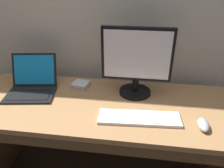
# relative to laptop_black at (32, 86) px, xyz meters

# --- Properties ---
(desk) EXTENTS (1.71, 0.66, 0.78)m
(desk) POSITION_rel_laptop_black_xyz_m (0.47, -0.08, -0.24)
(desk) COLOR #A87A4C
(desk) RESTS_ON ground
(laptop_black) EXTENTS (0.36, 0.35, 0.23)m
(laptop_black) POSITION_rel_laptop_black_xyz_m (0.00, 0.00, 0.00)
(laptop_black) COLOR black
(laptop_black) RESTS_ON desk
(external_monitor) EXTENTS (0.45, 0.21, 0.46)m
(external_monitor) POSITION_rel_laptop_black_xyz_m (0.70, 0.07, 0.19)
(external_monitor) COLOR black
(external_monitor) RESTS_ON desk
(wired_keyboard) EXTENTS (0.47, 0.16, 0.02)m
(wired_keyboard) POSITION_rel_laptop_black_xyz_m (0.74, -0.21, -0.04)
(wired_keyboard) COLOR white
(wired_keyboard) RESTS_ON desk
(computer_mouse) EXTENTS (0.06, 0.12, 0.04)m
(computer_mouse) POSITION_rel_laptop_black_xyz_m (1.08, -0.24, -0.03)
(computer_mouse) COLOR #B7B7BC
(computer_mouse) RESTS_ON desk
(external_drive_box) EXTENTS (0.13, 0.12, 0.04)m
(external_drive_box) POSITION_rel_laptop_black_xyz_m (0.31, 0.12, -0.03)
(external_drive_box) COLOR silver
(external_drive_box) RESTS_ON desk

